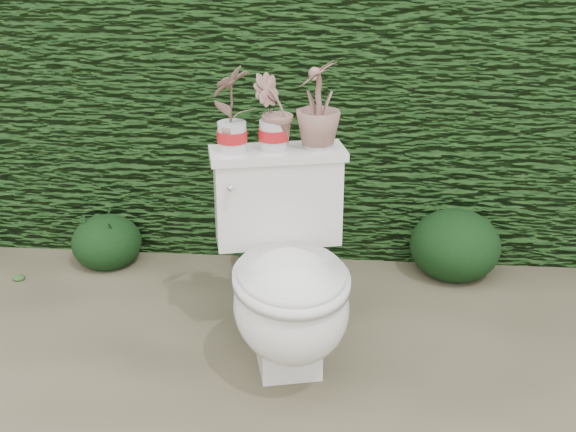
# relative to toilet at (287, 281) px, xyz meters

# --- Properties ---
(ground) EXTENTS (60.00, 60.00, 0.00)m
(ground) POSITION_rel_toilet_xyz_m (-0.06, -0.19, -0.36)
(ground) COLOR #746C50
(ground) RESTS_ON ground
(hedge) EXTENTS (8.00, 1.00, 1.60)m
(hedge) POSITION_rel_toilet_xyz_m (-0.06, 1.41, 0.44)
(hedge) COLOR #254D19
(hedge) RESTS_ON ground
(toilet) EXTENTS (0.60, 0.76, 0.78)m
(toilet) POSITION_rel_toilet_xyz_m (0.00, 0.00, 0.00)
(toilet) COLOR silver
(toilet) RESTS_ON ground
(potted_plant_left) EXTENTS (0.18, 0.19, 0.31)m
(potted_plant_left) POSITION_rel_toilet_xyz_m (-0.22, 0.19, 0.57)
(potted_plant_left) COLOR #337D27
(potted_plant_left) RESTS_ON toilet
(potted_plant_center) EXTENTS (0.17, 0.15, 0.26)m
(potted_plant_center) POSITION_rel_toilet_xyz_m (-0.07, 0.23, 0.55)
(potted_plant_center) COLOR #337D27
(potted_plant_center) RESTS_ON toilet
(potted_plant_right) EXTENTS (0.20, 0.20, 0.31)m
(potted_plant_right) POSITION_rel_toilet_xyz_m (0.09, 0.27, 0.57)
(potted_plant_right) COLOR #337D27
(potted_plant_right) RESTS_ON toilet
(liriope_clump_2) EXTENTS (0.33, 0.33, 0.27)m
(liriope_clump_2) POSITION_rel_toilet_xyz_m (-0.94, 0.79, -0.22)
(liriope_clump_2) COLOR #143312
(liriope_clump_2) RESTS_ON ground
(liriope_clump_3) EXTENTS (0.32, 0.32, 0.26)m
(liriope_clump_3) POSITION_rel_toilet_xyz_m (-0.15, 0.82, -0.23)
(liriope_clump_3) COLOR #143312
(liriope_clump_3) RESTS_ON ground
(liriope_clump_4) EXTENTS (0.42, 0.42, 0.34)m
(liriope_clump_4) POSITION_rel_toilet_xyz_m (0.72, 0.82, -0.19)
(liriope_clump_4) COLOR #143312
(liriope_clump_4) RESTS_ON ground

